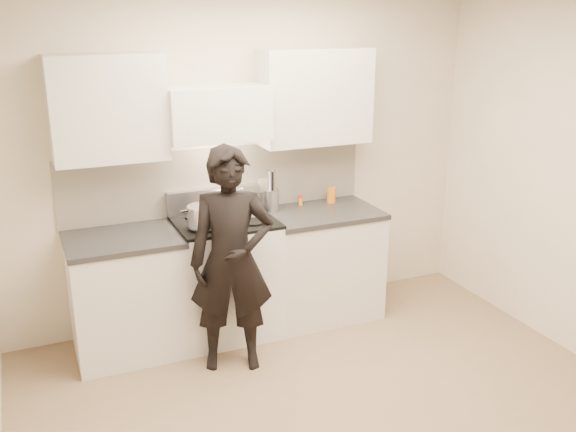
{
  "coord_description": "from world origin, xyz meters",
  "views": [
    {
      "loc": [
        -1.69,
        -3.07,
        2.48
      ],
      "look_at": [
        0.07,
        1.05,
        1.04
      ],
      "focal_mm": 40.0,
      "sensor_mm": 36.0,
      "label": 1
    }
  ],
  "objects_px": {
    "wok": "(234,201)",
    "person": "(232,261)",
    "utensil_crock": "(271,199)",
    "stove": "(226,276)",
    "counter_right": "(321,262)"
  },
  "relations": [
    {
      "from": "wok",
      "to": "utensil_crock",
      "type": "xyz_separation_m",
      "value": [
        0.33,
        0.03,
        -0.02
      ]
    },
    {
      "from": "utensil_crock",
      "to": "person",
      "type": "xyz_separation_m",
      "value": [
        -0.57,
        -0.66,
        -0.21
      ]
    },
    {
      "from": "wok",
      "to": "person",
      "type": "height_order",
      "value": "person"
    },
    {
      "from": "stove",
      "to": "counter_right",
      "type": "distance_m",
      "value": 0.83
    },
    {
      "from": "wok",
      "to": "utensil_crock",
      "type": "relative_size",
      "value": 1.17
    },
    {
      "from": "stove",
      "to": "utensil_crock",
      "type": "height_order",
      "value": "utensil_crock"
    },
    {
      "from": "utensil_crock",
      "to": "person",
      "type": "height_order",
      "value": "person"
    },
    {
      "from": "stove",
      "to": "counter_right",
      "type": "xyz_separation_m",
      "value": [
        0.83,
        0.0,
        -0.01
      ]
    },
    {
      "from": "counter_right",
      "to": "utensil_crock",
      "type": "relative_size",
      "value": 2.75
    },
    {
      "from": "wok",
      "to": "person",
      "type": "xyz_separation_m",
      "value": [
        -0.24,
        -0.63,
        -0.23
      ]
    },
    {
      "from": "wok",
      "to": "person",
      "type": "bearing_deg",
      "value": -110.7
    },
    {
      "from": "counter_right",
      "to": "utensil_crock",
      "type": "xyz_separation_m",
      "value": [
        -0.38,
        0.16,
        0.56
      ]
    },
    {
      "from": "stove",
      "to": "person",
      "type": "xyz_separation_m",
      "value": [
        -0.12,
        -0.51,
        0.34
      ]
    },
    {
      "from": "stove",
      "to": "person",
      "type": "distance_m",
      "value": 0.62
    },
    {
      "from": "stove",
      "to": "utensil_crock",
      "type": "relative_size",
      "value": 2.87
    }
  ]
}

